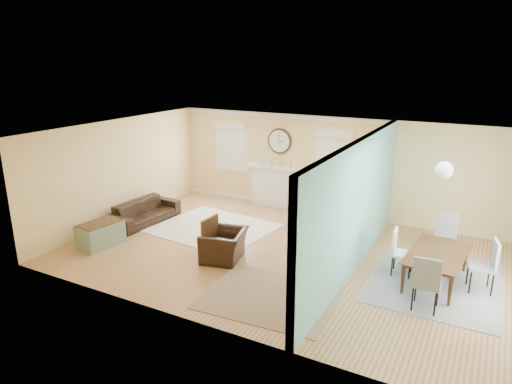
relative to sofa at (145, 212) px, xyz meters
The scene contains 27 objects.
floor 3.93m from the sofa, ahead, with size 9.00×9.00×0.00m, color #956237.
wall_back 4.96m from the sofa, 36.17° to the left, with size 9.00×0.02×2.60m, color #EBC77A.
wall_front 5.12m from the sofa, 38.66° to the right, with size 9.00×0.02×2.60m, color #EBC77A.
wall_left 1.18m from the sofa, 166.92° to the right, with size 0.02×6.00×2.60m, color #EBC77A.
ceiling 4.55m from the sofa, ahead, with size 9.00×6.00×0.02m, color white.
partition 5.54m from the sofa, ahead, with size 0.17×6.00×2.60m.
fireplace 3.67m from the sofa, 48.61° to the left, with size 1.70×0.30×1.17m.
wall_clock 4.04m from the sofa, 49.49° to the left, with size 0.70×0.07×0.70m.
window_left 3.25m from the sofa, 72.86° to the left, with size 1.05×0.13×1.42m.
window_right 5.06m from the sofa, 35.37° to the left, with size 1.05×0.13×1.42m.
pendant 7.18m from the sofa, ahead, with size 0.30×0.30×0.55m.
rug_cream 1.85m from the sofa, 14.51° to the left, with size 2.69×2.33×0.01m, color silver.
rug_jute 4.88m from the sofa, 22.66° to the right, with size 2.26×1.85×0.01m, color #9D8365.
rug_grey 7.00m from the sofa, ahead, with size 2.24×2.80×0.01m, color gray.
sofa is the anchor object (origin of this frame).
eames_chair 3.09m from the sofa, 17.15° to the right, with size 0.96×0.84×0.62m, color black.
green_chair 4.41m from the sofa, 27.89° to the left, with size 0.75×0.77×0.70m, color #178164.
trunk 1.62m from the sofa, 84.80° to the right, with size 0.68×1.00×0.54m.
credenza 5.22m from the sofa, 10.64° to the left, with size 0.47×1.38×0.80m.
tv 5.27m from the sofa, 10.68° to the left, with size 1.00×0.13×0.58m, color black.
garden_stool 5.09m from the sofa, ahead, with size 0.34×0.34×0.50m, color white.
potted_plant 5.10m from the sofa, ahead, with size 0.40×0.35×0.45m, color #337F33.
dining_table 6.99m from the sofa, ahead, with size 1.72×0.96×0.60m, color #432C1A.
dining_chair_n 7.06m from the sofa, ahead, with size 0.45×0.45×1.00m.
dining_chair_s 7.02m from the sofa, ahead, with size 0.45×0.45×0.99m.
dining_chair_w 6.35m from the sofa, ahead, with size 0.43×0.43×0.90m.
dining_chair_e 7.71m from the sofa, ahead, with size 0.51×0.51×0.99m.
Camera 1 is at (3.73, -8.16, 4.06)m, focal length 32.00 mm.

